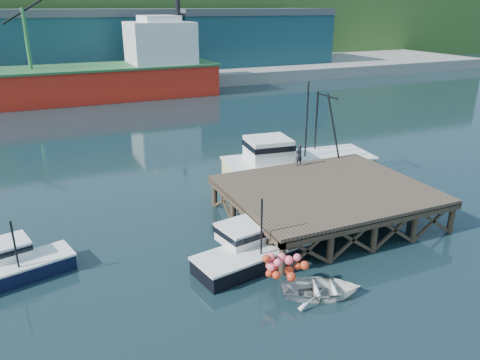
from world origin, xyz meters
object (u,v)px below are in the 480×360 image
boat_black (251,250)px  dinghy (321,289)px  trawler (296,162)px  boat_navy (15,264)px  dockworker (299,155)px

boat_black → dinghy: (1.73, -4.06, -0.35)m
trawler → boat_black: bearing=-124.9°
boat_navy → dockworker: (18.50, 3.85, 2.23)m
dinghy → dockworker: dockworker is taller
boat_navy → dinghy: (12.97, -7.66, -0.29)m
trawler → boat_navy: bearing=-156.8°
boat_black → trawler: bearing=38.3°
trawler → dinghy: 15.17m
boat_navy → boat_black: (11.24, -3.59, 0.06)m
dinghy → trawler: bearing=-4.2°
dinghy → dockworker: bearing=-4.0°
trawler → dinghy: bearing=-109.6°
boat_black → trawler: size_ratio=0.57×
trawler → dockworker: size_ratio=7.58×
boat_black → dinghy: 4.43m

